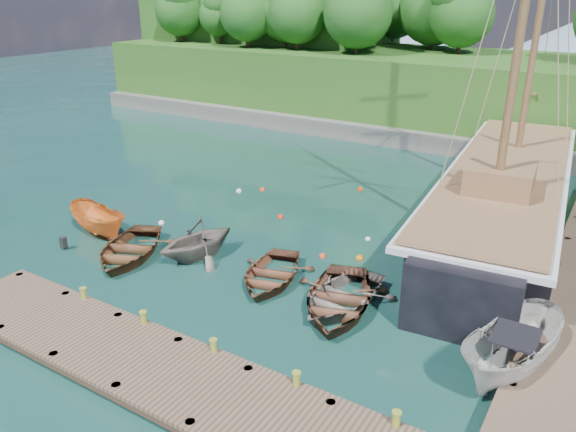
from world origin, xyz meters
name	(u,v)px	position (x,y,z in m)	size (l,w,h in m)	color
ground	(256,283)	(0.00, 0.00, 0.00)	(160.00, 160.00, 0.00)	#133329
dock_near	(184,381)	(2.00, -6.50, 0.43)	(20.00, 3.20, 1.10)	#463627
bollard_0	(87,313)	(-4.00, -5.10, 0.00)	(0.26, 0.26, 0.45)	olive
bollard_1	(146,338)	(-1.00, -5.10, 0.00)	(0.26, 0.26, 0.45)	olive
bollard_2	(215,367)	(2.00, -5.10, 0.00)	(0.26, 0.26, 0.45)	olive
bollard_3	(296,402)	(5.00, -5.10, 0.00)	(0.26, 0.26, 0.45)	olive
rowboat_0	(129,257)	(-6.13, -0.99, 0.00)	(3.42, 4.79, 0.99)	brown
rowboat_1	(198,257)	(-3.54, 0.59, 0.00)	(3.19, 3.69, 1.94)	#6D6159
rowboat_2	(270,281)	(0.41, 0.46, 0.00)	(3.06, 4.28, 0.89)	brown
rowboat_3	(341,304)	(3.68, 0.37, 0.00)	(3.21, 4.49, 0.93)	#696059
rowboat_4	(337,309)	(3.69, 0.02, 0.00)	(3.59, 5.03, 1.04)	brown
motorboat_orange	(101,234)	(-9.10, -0.03, 0.00)	(1.58, 4.19, 1.62)	orange
cabin_boat_white	(509,374)	(9.94, -0.57, 0.00)	(1.91, 5.08, 1.96)	silver
schooner	(504,200)	(6.93, 11.72, 1.23)	(7.43, 29.62, 22.07)	black
mooring_buoy_0	(161,224)	(-7.55, 2.51, 0.00)	(0.31, 0.31, 0.31)	white
mooring_buoy_1	(281,218)	(-2.88, 6.37, 0.00)	(0.34, 0.34, 0.34)	red
mooring_buoy_2	(323,257)	(1.16, 3.51, 0.00)	(0.33, 0.33, 0.33)	red
mooring_buoy_3	(368,240)	(2.11, 6.24, 0.00)	(0.27, 0.27, 0.27)	silver
mooring_buoy_4	(262,190)	(-6.04, 9.32, 0.00)	(0.34, 0.34, 0.34)	red
mooring_buoy_5	(360,190)	(-1.18, 12.42, 0.00)	(0.33, 0.33, 0.33)	#F83908
mooring_buoy_6	(239,192)	(-7.06, 8.39, 0.00)	(0.34, 0.34, 0.34)	white
mooring_buoy_7	(359,259)	(2.63, 4.20, 0.00)	(0.35, 0.35, 0.35)	#DC6806
headland	(335,51)	(-12.88, 31.36, 5.54)	(51.00, 19.31, 12.90)	#474744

